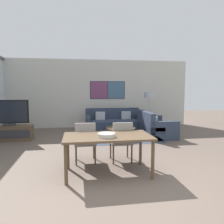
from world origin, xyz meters
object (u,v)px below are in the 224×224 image
(tv_console, at_px, (10,133))
(sofa_main, at_px, (114,123))
(dining_chair_left, at_px, (85,140))
(dining_chair_centre, at_px, (122,139))
(fruit_bowl, at_px, (106,135))
(floor_lamp, at_px, (149,97))
(television, at_px, (9,113))
(coffee_table, at_px, (121,130))
(sofa_side, at_px, (154,128))
(dining_table, at_px, (108,139))

(tv_console, bearing_deg, sofa_main, 17.97)
(dining_chair_left, relative_size, dining_chair_centre, 1.00)
(fruit_bowl, bearing_deg, dining_chair_centre, 59.73)
(dining_chair_left, xyz_separation_m, floor_lamp, (2.63, 3.59, 0.79))
(tv_console, xyz_separation_m, floor_lamp, (4.87, 1.16, 1.05))
(fruit_bowl, bearing_deg, tv_console, 128.79)
(television, xyz_separation_m, coffee_table, (3.45, -0.21, -0.60))
(sofa_side, distance_m, dining_table, 3.70)
(dining_chair_centre, bearing_deg, dining_chair_left, 176.01)
(dining_table, distance_m, dining_chair_centre, 0.74)
(fruit_bowl, height_order, floor_lamp, floor_lamp)
(television, height_order, dining_chair_left, television)
(dining_table, bearing_deg, tv_console, 130.33)
(dining_table, height_order, floor_lamp, floor_lamp)
(dining_table, distance_m, floor_lamp, 4.85)
(coffee_table, relative_size, dining_chair_centre, 1.08)
(tv_console, height_order, fruit_bowl, fruit_bowl)
(floor_lamp, bearing_deg, television, -166.60)
(coffee_table, distance_m, floor_lamp, 2.22)
(tv_console, xyz_separation_m, sofa_main, (3.45, 1.12, 0.04))
(floor_lamp, bearing_deg, sofa_side, -100.62)
(sofa_main, xyz_separation_m, dining_chair_left, (-1.22, -3.55, 0.23))
(coffee_table, xyz_separation_m, dining_chair_centre, (-0.43, -2.28, 0.24))
(sofa_main, distance_m, dining_chair_left, 3.76)
(television, distance_m, dining_table, 4.07)
(coffee_table, distance_m, dining_chair_left, 2.55)
(sofa_side, height_order, floor_lamp, floor_lamp)
(sofa_side, xyz_separation_m, coffee_table, (-1.20, -0.18, -0.01))
(sofa_side, height_order, fruit_bowl, sofa_side)
(television, xyz_separation_m, dining_chair_centre, (3.02, -2.49, -0.36))
(sofa_main, distance_m, dining_chair_centre, 3.64)
(coffee_table, bearing_deg, floor_lamp, 43.96)
(floor_lamp, bearing_deg, dining_chair_left, -126.26)
(floor_lamp, bearing_deg, coffee_table, -136.04)
(sofa_main, bearing_deg, fruit_bowl, -101.26)
(sofa_main, height_order, fruit_bowl, sofa_main)
(sofa_main, bearing_deg, floor_lamp, 1.65)
(dining_chair_left, bearing_deg, tv_console, 132.65)
(dining_chair_left, distance_m, dining_chair_centre, 0.78)
(sofa_main, relative_size, dining_table, 1.31)
(dining_table, xyz_separation_m, floor_lamp, (2.24, 4.26, 0.63))
(dining_table, bearing_deg, fruit_bowl, -107.47)
(tv_console, distance_m, coffee_table, 3.46)
(television, xyz_separation_m, dining_chair_left, (2.24, -2.43, -0.36))
(tv_console, height_order, dining_chair_centre, dining_chair_centre)
(dining_table, bearing_deg, sofa_main, 78.93)
(tv_console, bearing_deg, dining_chair_centre, -39.44)
(coffee_table, xyz_separation_m, dining_chair_left, (-1.22, -2.22, 0.24))
(tv_console, xyz_separation_m, coffee_table, (3.45, -0.21, 0.03))
(dining_table, relative_size, dining_chair_centre, 1.82)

